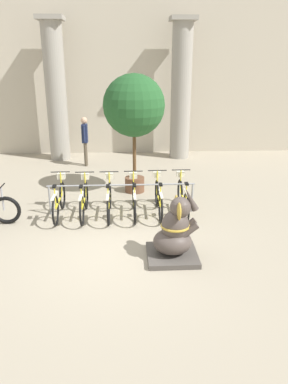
{
  "coord_description": "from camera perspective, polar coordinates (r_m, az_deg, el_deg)",
  "views": [
    {
      "loc": [
        0.18,
        -6.93,
        3.74
      ],
      "look_at": [
        0.58,
        0.71,
        1.0
      ],
      "focal_mm": 35.0,
      "sensor_mm": 36.0,
      "label": 1
    }
  ],
  "objects": [
    {
      "name": "elephant_statue",
      "position": [
        7.35,
        4.7,
        -6.39
      ],
      "size": [
        0.99,
        0.99,
        1.5
      ],
      "color": "#4C4742",
      "rests_on": "ground_plane"
    },
    {
      "name": "bicycle_5",
      "position": [
        9.51,
        5.95,
        -0.81
      ],
      "size": [
        0.48,
        1.78,
        1.02
      ],
      "color": "black",
      "rests_on": "ground_plane"
    },
    {
      "name": "person_pedestrian",
      "position": [
        13.79,
        -9.0,
        8.33
      ],
      "size": [
        0.24,
        0.47,
        1.78
      ],
      "color": "brown",
      "rests_on": "ground_plane"
    },
    {
      "name": "bicycle_2",
      "position": [
        9.34,
        -5.34,
        -1.18
      ],
      "size": [
        0.48,
        1.78,
        1.02
      ],
      "color": "black",
      "rests_on": "ground_plane"
    },
    {
      "name": "column_right",
      "position": [
        14.73,
        5.67,
        15.27
      ],
      "size": [
        0.95,
        0.95,
        5.16
      ],
      "color": "gray",
      "rests_on": "ground_plane"
    },
    {
      "name": "bicycle_4",
      "position": [
        9.42,
        2.24,
        -0.93
      ],
      "size": [
        0.48,
        1.78,
        1.02
      ],
      "color": "black",
      "rests_on": "ground_plane"
    },
    {
      "name": "bicycle_0",
      "position": [
        9.52,
        -12.81,
        -1.19
      ],
      "size": [
        0.48,
        1.78,
        1.02
      ],
      "color": "black",
      "rests_on": "ground_plane"
    },
    {
      "name": "potted_tree",
      "position": [
        10.59,
        -1.53,
        12.69
      ],
      "size": [
        1.73,
        1.73,
        3.37
      ],
      "color": "brown",
      "rests_on": "ground_plane"
    },
    {
      "name": "column_left",
      "position": [
        14.79,
        -13.3,
        14.88
      ],
      "size": [
        0.95,
        0.95,
        5.16
      ],
      "color": "gray",
      "rests_on": "ground_plane"
    },
    {
      "name": "bike_rack",
      "position": [
        9.41,
        -3.45,
        0.23
      ],
      "size": [
        3.7,
        0.05,
        0.77
      ],
      "color": "gray",
      "rests_on": "ground_plane"
    },
    {
      "name": "building_facade",
      "position": [
        15.54,
        -3.83,
        16.94
      ],
      "size": [
        20.0,
        0.2,
        6.0
      ],
      "color": "#BCB29E",
      "rests_on": "ground_plane"
    },
    {
      "name": "ground_plane",
      "position": [
        7.87,
        -3.98,
        -8.69
      ],
      "size": [
        60.0,
        60.0,
        0.0
      ],
      "primitive_type": "plane",
      "color": "#9E937F"
    },
    {
      "name": "bicycle_3",
      "position": [
        9.35,
        -1.53,
        -1.06
      ],
      "size": [
        0.48,
        1.78,
        1.02
      ],
      "color": "black",
      "rests_on": "ground_plane"
    },
    {
      "name": "bicycle_1",
      "position": [
        9.39,
        -9.12,
        -1.23
      ],
      "size": [
        0.48,
        1.78,
        1.02
      ],
      "color": "black",
      "rests_on": "ground_plane"
    }
  ]
}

